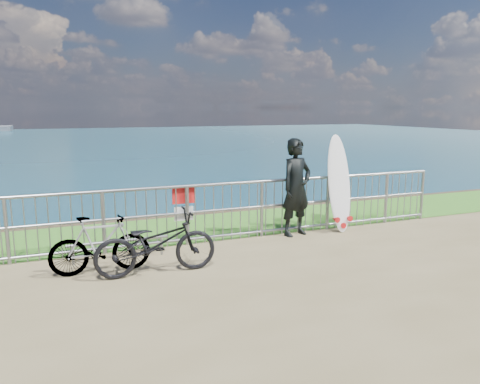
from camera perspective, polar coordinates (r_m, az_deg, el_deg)
name	(u,v)px	position (r m, az deg, el deg)	size (l,w,h in m)	color
grass_strip	(197,227)	(9.96, -5.27, -4.33)	(120.00, 120.00, 0.00)	#337921
railing	(214,212)	(8.81, -3.21, -2.42)	(10.06, 0.10, 1.13)	gray
surfer	(296,187)	(9.26, 6.89, 0.56)	(0.70, 0.46, 1.93)	black
surfboard	(339,187)	(9.75, 12.01, 0.61)	(0.53, 0.47, 1.99)	white
bicycle_near	(156,243)	(7.24, -10.22, -6.16)	(0.64, 1.85, 0.97)	black
bicycle_far	(100,245)	(7.48, -16.68, -6.16)	(0.43, 1.51, 0.91)	black
bike_rack	(118,243)	(8.09, -14.62, -6.06)	(1.65, 0.05, 0.35)	gray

